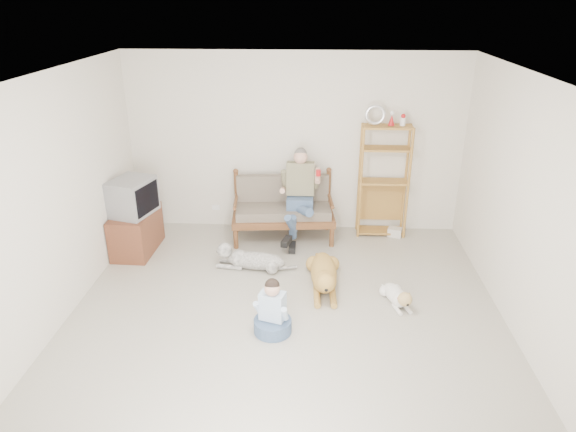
# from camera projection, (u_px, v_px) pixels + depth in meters

# --- Properties ---
(floor) EXTENTS (5.50, 5.50, 0.00)m
(floor) POSITION_uv_depth(u_px,v_px,m) (284.00, 329.00, 5.70)
(floor) COLOR beige
(floor) RESTS_ON ground
(ceiling) EXTENTS (5.50, 5.50, 0.00)m
(ceiling) POSITION_uv_depth(u_px,v_px,m) (283.00, 81.00, 4.62)
(ceiling) COLOR white
(ceiling) RESTS_ON ground
(wall_back) EXTENTS (5.00, 0.00, 5.00)m
(wall_back) POSITION_uv_depth(u_px,v_px,m) (295.00, 144.00, 7.68)
(wall_back) COLOR beige
(wall_back) RESTS_ON ground
(wall_front) EXTENTS (5.00, 0.00, 5.00)m
(wall_front) POSITION_uv_depth(u_px,v_px,m) (251.00, 432.00, 2.64)
(wall_front) COLOR beige
(wall_front) RESTS_ON ground
(wall_left) EXTENTS (0.00, 5.50, 5.50)m
(wall_left) POSITION_uv_depth(u_px,v_px,m) (42.00, 213.00, 5.28)
(wall_left) COLOR beige
(wall_left) RESTS_ON ground
(wall_right) EXTENTS (0.00, 5.50, 5.50)m
(wall_right) POSITION_uv_depth(u_px,v_px,m) (537.00, 223.00, 5.04)
(wall_right) COLOR beige
(wall_right) RESTS_ON ground
(loveseat) EXTENTS (1.56, 0.83, 0.95)m
(loveseat) POSITION_uv_depth(u_px,v_px,m) (284.00, 207.00, 7.67)
(loveseat) COLOR brown
(loveseat) RESTS_ON ground
(man) EXTENTS (0.53, 0.76, 1.23)m
(man) POSITION_uv_depth(u_px,v_px,m) (298.00, 203.00, 7.41)
(man) COLOR #455980
(man) RESTS_ON loveseat
(etagere) EXTENTS (0.75, 0.33, 1.99)m
(etagere) POSITION_uv_depth(u_px,v_px,m) (383.00, 180.00, 7.62)
(etagere) COLOR #A97A35
(etagere) RESTS_ON ground
(book_stack) EXTENTS (0.24, 0.21, 0.13)m
(book_stack) POSITION_uv_depth(u_px,v_px,m) (395.00, 232.00, 7.85)
(book_stack) COLOR white
(book_stack) RESTS_ON ground
(tv_stand) EXTENTS (0.53, 0.92, 0.60)m
(tv_stand) POSITION_uv_depth(u_px,v_px,m) (136.00, 231.00, 7.32)
(tv_stand) COLOR brown
(tv_stand) RESTS_ON ground
(crt_tv) EXTENTS (0.63, 0.71, 0.50)m
(crt_tv) POSITION_uv_depth(u_px,v_px,m) (133.00, 197.00, 7.06)
(crt_tv) COLOR gray
(crt_tv) RESTS_ON tv_stand
(wall_outlet) EXTENTS (0.12, 0.02, 0.08)m
(wall_outlet) POSITION_uv_depth(u_px,v_px,m) (216.00, 207.00, 8.14)
(wall_outlet) COLOR white
(wall_outlet) RESTS_ON ground
(golden_retriever) EXTENTS (0.36, 1.35, 0.41)m
(golden_retriever) POSITION_uv_depth(u_px,v_px,m) (324.00, 275.00, 6.46)
(golden_retriever) COLOR #BF8F42
(golden_retriever) RESTS_ON ground
(shaggy_dog) EXTENTS (1.15, 0.36, 0.34)m
(shaggy_dog) POSITION_uv_depth(u_px,v_px,m) (249.00, 259.00, 6.91)
(shaggy_dog) COLOR white
(shaggy_dog) RESTS_ON ground
(terrier) EXTENTS (0.33, 0.70, 0.27)m
(terrier) POSITION_uv_depth(u_px,v_px,m) (398.00, 296.00, 6.10)
(terrier) COLOR white
(terrier) RESTS_ON ground
(child) EXTENTS (0.42, 0.42, 0.66)m
(child) POSITION_uv_depth(u_px,v_px,m) (273.00, 313.00, 5.57)
(child) COLOR #455980
(child) RESTS_ON ground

